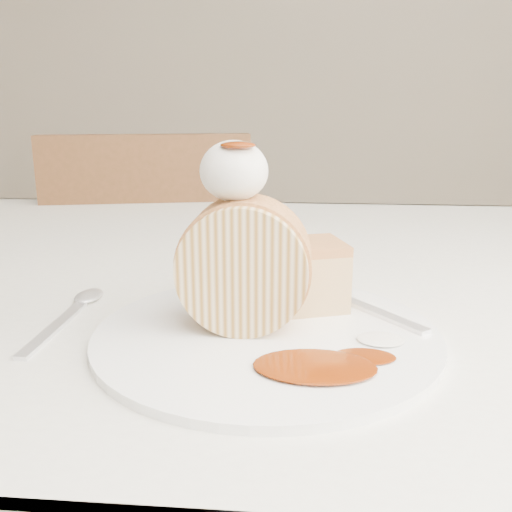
{
  "coord_description": "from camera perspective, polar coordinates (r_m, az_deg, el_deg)",
  "views": [
    {
      "loc": [
        0.05,
        -0.48,
        0.95
      ],
      "look_at": [
        0.01,
        -0.02,
        0.82
      ],
      "focal_mm": 40.0,
      "sensor_mm": 36.0,
      "label": 1
    }
  ],
  "objects": [
    {
      "name": "table",
      "position": [
        0.74,
        0.99,
        -7.58
      ],
      "size": [
        1.4,
        0.9,
        0.75
      ],
      "color": "silver",
      "rests_on": "ground"
    },
    {
      "name": "chair_far",
      "position": [
        1.34,
        -10.03,
        -4.25
      ],
      "size": [
        0.49,
        0.49,
        0.88
      ],
      "rotation": [
        0.0,
        0.0,
        3.35
      ],
      "color": "brown",
      "rests_on": "ground"
    },
    {
      "name": "plate",
      "position": [
        0.5,
        1.06,
        -7.89
      ],
      "size": [
        0.37,
        0.37,
        0.01
      ],
      "primitive_type": "cylinder",
      "rotation": [
        0.0,
        0.0,
        0.32
      ],
      "color": "white",
      "rests_on": "table"
    },
    {
      "name": "roulade_slice",
      "position": [
        0.49,
        -1.18,
        -0.96
      ],
      "size": [
        0.11,
        0.06,
        0.11
      ],
      "primitive_type": "cylinder",
      "rotation": [
        1.57,
        0.0,
        -0.0
      ],
      "color": "beige",
      "rests_on": "plate"
    },
    {
      "name": "cake_chunk",
      "position": [
        0.54,
        5.15,
        -2.31
      ],
      "size": [
        0.08,
        0.08,
        0.05
      ],
      "primitive_type": "cube",
      "rotation": [
        0.0,
        0.0,
        0.32
      ],
      "color": "#D2884F",
      "rests_on": "plate"
    },
    {
      "name": "whipped_cream",
      "position": [
        0.48,
        -2.21,
        8.51
      ],
      "size": [
        0.06,
        0.06,
        0.05
      ],
      "primitive_type": "ellipsoid",
      "color": "white",
      "rests_on": "roulade_slice"
    },
    {
      "name": "caramel_drizzle",
      "position": [
        0.46,
        -1.82,
        11.81
      ],
      "size": [
        0.03,
        0.02,
        0.01
      ],
      "primitive_type": "ellipsoid",
      "color": "#652004",
      "rests_on": "whipped_cream"
    },
    {
      "name": "caramel_pool",
      "position": [
        0.43,
        5.9,
        -10.89
      ],
      "size": [
        0.11,
        0.09,
        0.0
      ],
      "primitive_type": null,
      "rotation": [
        0.0,
        0.0,
        0.32
      ],
      "color": "#652004",
      "rests_on": "plate"
    },
    {
      "name": "fork",
      "position": [
        0.55,
        11.6,
        -5.36
      ],
      "size": [
        0.13,
        0.15,
        0.0
      ],
      "primitive_type": "cube",
      "rotation": [
        0.0,
        0.0,
        0.68
      ],
      "color": "silver",
      "rests_on": "plate"
    },
    {
      "name": "spoon",
      "position": [
        0.55,
        -19.52,
        -6.82
      ],
      "size": [
        0.02,
        0.16,
        0.0
      ],
      "primitive_type": "cube",
      "rotation": [
        0.0,
        0.0,
        -0.01
      ],
      "color": "silver",
      "rests_on": "table"
    }
  ]
}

